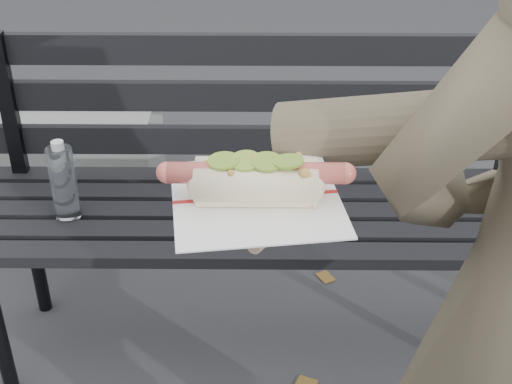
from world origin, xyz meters
TOP-DOWN VIEW (x-y plane):
  - park_bench at (-0.02, 0.80)m, footprint 1.50×0.44m
  - held_hotdog at (0.19, -0.04)m, footprint 0.64×0.31m

SIDE VIEW (x-z plane):
  - park_bench at x=-0.02m, z-range 0.08..0.96m
  - held_hotdog at x=0.19m, z-range 0.98..1.17m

